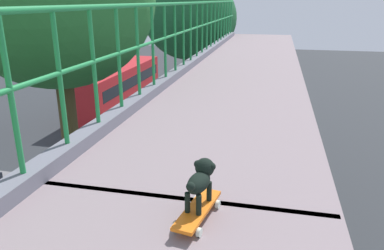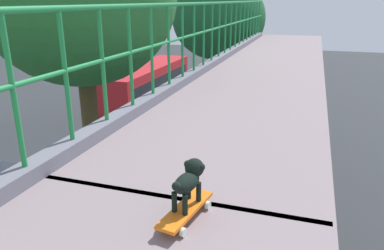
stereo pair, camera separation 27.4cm
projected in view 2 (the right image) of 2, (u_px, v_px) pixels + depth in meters
name	position (u px, v px, depth m)	size (l,w,h in m)	color
city_bus	(148.00, 85.00, 26.04)	(2.56, 10.54, 3.12)	red
roadside_tree_far	(218.00, 21.00, 16.35)	(4.10, 4.10, 8.51)	#483329
toy_skateboard	(186.00, 210.00, 2.47)	(0.25, 0.57, 0.08)	orange
small_dog	(189.00, 178.00, 2.46)	(0.18, 0.36, 0.30)	black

